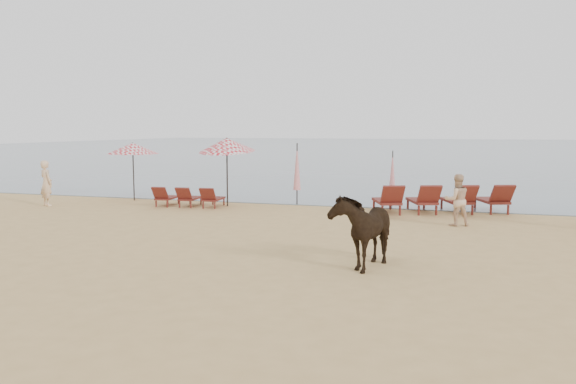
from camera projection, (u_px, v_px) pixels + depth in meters
name	position (u px, v px, depth m)	size (l,w,h in m)	color
ground	(220.00, 269.00, 11.95)	(120.00, 120.00, 0.00)	tan
sea	(425.00, 147.00, 88.06)	(160.00, 140.00, 0.06)	#51606B
lounger_cluster_left	(188.00, 197.00, 21.32)	(2.56, 1.64, 0.54)	maroon
lounger_cluster_right	(442.00, 199.00, 19.69)	(4.93, 3.35, 0.72)	maroon
umbrella_open_left_a	(133.00, 148.00, 23.02)	(2.10, 2.10, 2.40)	black
umbrella_open_left_b	(227.00, 145.00, 21.30)	(2.13, 2.17, 2.72)	black
umbrella_closed_left	(297.00, 167.00, 21.75)	(0.29, 0.29, 2.40)	black
umbrella_closed_right	(392.00, 172.00, 21.43)	(0.26, 0.26, 2.13)	black
cow	(363.00, 229.00, 12.08)	(0.88, 1.93, 1.63)	black
beachgoer_left	(46.00, 183.00, 21.53)	(0.64, 0.42, 1.76)	#DEB48B
beachgoer_right_a	(457.00, 200.00, 17.13)	(0.77, 0.60, 1.59)	#D4AB85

